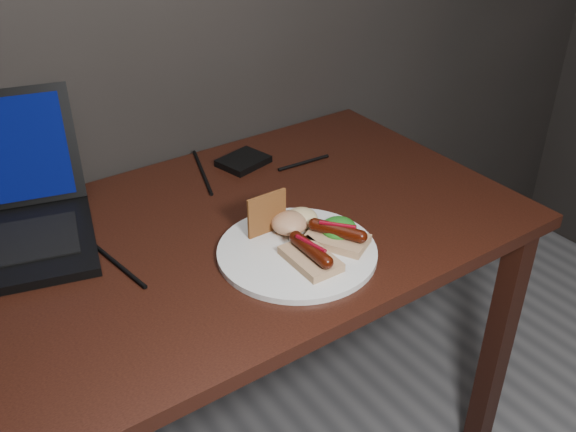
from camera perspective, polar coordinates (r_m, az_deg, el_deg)
The scene contains 10 objects.
desk at distance 1.30m, azimuth -8.95°, elevation -5.84°, with size 1.40×0.70×0.75m.
hard_drive at distance 1.53m, azimuth -3.99°, elevation 4.89°, with size 0.11×0.09×0.02m, color black.
desk_cables at distance 1.35m, azimuth -13.50°, elevation -0.27°, with size 0.99×0.43×0.01m.
plate at distance 1.21m, azimuth 0.81°, elevation -3.19°, with size 0.30×0.30×0.01m, color silver.
bread_sausage_center at distance 1.16m, azimuth 2.03°, elevation -3.46°, with size 0.07×0.12×0.04m.
bread_sausage_right at distance 1.22m, azimuth 4.40°, elevation -1.74°, with size 0.12×0.13×0.04m.
crispbread at distance 1.23m, azimuth -1.89°, elevation 0.22°, with size 0.09×0.01×0.09m, color #985829.
salad_greens at distance 1.23m, azimuth 4.54°, elevation -1.12°, with size 0.07×0.07×0.04m, color #135F15.
salsa_mound at distance 1.25m, azimuth 0.13°, elevation -0.62°, with size 0.07×0.07×0.04m, color #9B260F.
coleslaw_mound at distance 1.27m, azimuth 1.23°, elevation -0.19°, with size 0.06×0.06×0.04m, color beige.
Camera 1 is at (-0.42, 0.43, 1.45)m, focal length 40.00 mm.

